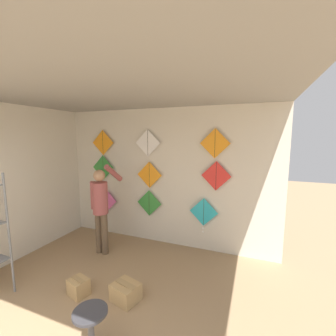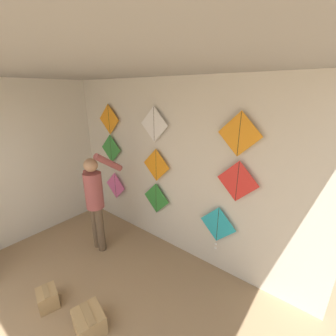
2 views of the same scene
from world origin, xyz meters
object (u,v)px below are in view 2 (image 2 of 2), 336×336
kite_2 (217,226)px  kite_8 (239,134)px  kite_6 (109,119)px  kite_3 (111,149)px  shopkeeper (95,197)px  kite_4 (156,165)px  kite_7 (154,124)px  cardboard_box (89,321)px  cardboard_box_spare (48,298)px  kite_0 (115,186)px  kite_5 (237,182)px  kite_1 (156,198)px

kite_2 → kite_8: kite_8 is taller
kite_8 → kite_6: bearing=180.0°
kite_2 → kite_3: (-2.31, 0.00, 0.77)m
kite_2 → kite_8: (0.18, 0.00, 1.34)m
shopkeeper → kite_2: 1.97m
shopkeeper → kite_4: shopkeeper is taller
kite_7 → cardboard_box: bearing=-73.9°
cardboard_box_spare → kite_2: kite_2 is taller
kite_0 → kite_8: size_ratio=1.00×
kite_5 → kite_7: (-1.40, 0.00, 0.59)m
shopkeeper → kite_1: 1.01m
cardboard_box → kite_5: kite_5 is taller
kite_5 → kite_7: 1.52m
kite_2 → kite_8: bearing=0.2°
kite_2 → cardboard_box: bearing=-111.7°
kite_0 → kite_7: (1.09, 0.00, 1.33)m
kite_1 → kite_3: 1.34m
kite_7 → kite_8: 1.36m
kite_1 → kite_7: kite_7 is taller
cardboard_box → kite_8: 2.77m
kite_7 → kite_1: bearing=0.0°
cardboard_box → kite_6: 3.08m
shopkeeper → kite_6: size_ratio=3.14×
kite_7 → cardboard_box_spare: bearing=-95.5°
cardboard_box_spare → kite_4: kite_4 is taller
cardboard_box → kite_0: (-1.58, 1.72, 0.66)m
kite_5 → kite_7: bearing=180.0°
kite_8 → cardboard_box: bearing=-116.6°
kite_4 → kite_8: 1.49m
shopkeeper → kite_5: size_ratio=3.14×
kite_4 → kite_7: kite_7 is taller
shopkeeper → kite_0: shopkeeper is taller
shopkeeper → kite_1: size_ratio=3.14×
kite_0 → kite_1: bearing=0.0°
kite_3 → kite_4: bearing=0.0°
cardboard_box_spare → kite_6: bearing=116.3°
kite_4 → kite_5: bearing=0.0°
shopkeeper → cardboard_box_spare: size_ratio=5.56×
kite_1 → kite_5: size_ratio=1.00×
kite_0 → kite_2: kite_2 is taller
kite_4 → kite_8: kite_8 is taller
kite_0 → kite_8: kite_8 is taller
kite_2 → kite_7: (-1.18, 0.00, 1.34)m
shopkeeper → kite_6: 1.45m
kite_3 → kite_0: bearing=0.0°
kite_2 → cardboard_box_spare: bearing=-126.0°
cardboard_box → kite_2: kite_2 is taller
kite_2 → kite_6: bearing=180.0°
kite_3 → cardboard_box: bearing=-46.7°
kite_0 → kite_2: size_ratio=0.80×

